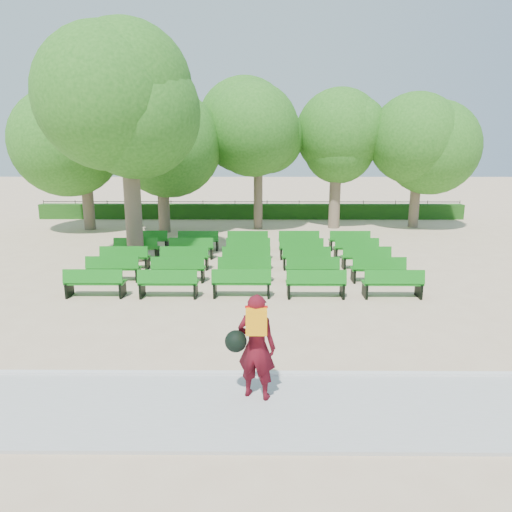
{
  "coord_description": "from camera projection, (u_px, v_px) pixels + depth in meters",
  "views": [
    {
      "loc": [
        0.51,
        -14.02,
        4.12
      ],
      "look_at": [
        0.42,
        -1.0,
        1.1
      ],
      "focal_mm": 32.0,
      "sensor_mm": 36.0,
      "label": 1
    }
  ],
  "objects": [
    {
      "name": "ground",
      "position": [
        243.0,
        282.0,
        14.59
      ],
      "size": [
        120.0,
        120.0,
        0.0
      ],
      "primitive_type": "plane",
      "color": "tan"
    },
    {
      "name": "curb",
      "position": [
        232.0,
        374.0,
        8.49
      ],
      "size": [
        30.0,
        0.12,
        0.1
      ],
      "primitive_type": "cube",
      "color": "silver",
      "rests_on": "ground"
    },
    {
      "name": "person",
      "position": [
        255.0,
        345.0,
        7.5
      ],
      "size": [
        0.9,
        0.63,
        1.81
      ],
      "rotation": [
        0.0,
        0.0,
        2.8
      ],
      "color": "#4E0B15",
      "rests_on": "ground"
    },
    {
      "name": "tree_among",
      "position": [
        128.0,
        120.0,
        16.3
      ],
      "size": [
        5.78,
        5.78,
        7.83
      ],
      "color": "brown",
      "rests_on": "ground"
    },
    {
      "name": "tree_line",
      "position": [
        250.0,
        230.0,
        24.34
      ],
      "size": [
        21.8,
        6.8,
        7.04
      ],
      "primitive_type": null,
      "color": "#2D6D1D",
      "rests_on": "ground"
    },
    {
      "name": "hedge",
      "position": [
        251.0,
        211.0,
        28.13
      ],
      "size": [
        26.0,
        0.7,
        0.9
      ],
      "primitive_type": "cube",
      "color": "#1C4C13",
      "rests_on": "ground"
    },
    {
      "name": "paving",
      "position": [
        227.0,
        409.0,
        7.38
      ],
      "size": [
        30.0,
        2.2,
        0.06
      ],
      "primitive_type": "cube",
      "color": "#AAABA6",
      "rests_on": "ground"
    },
    {
      "name": "bench_array",
      "position": [
        246.0,
        266.0,
        16.24
      ],
      "size": [
        1.69,
        0.53,
        1.07
      ],
      "rotation": [
        0.0,
        0.0,
        0.0
      ],
      "color": "#137015",
      "rests_on": "ground"
    },
    {
      "name": "fence",
      "position": [
        251.0,
        218.0,
        28.62
      ],
      "size": [
        26.0,
        0.1,
        1.02
      ],
      "primitive_type": null,
      "color": "black",
      "rests_on": "ground"
    }
  ]
}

